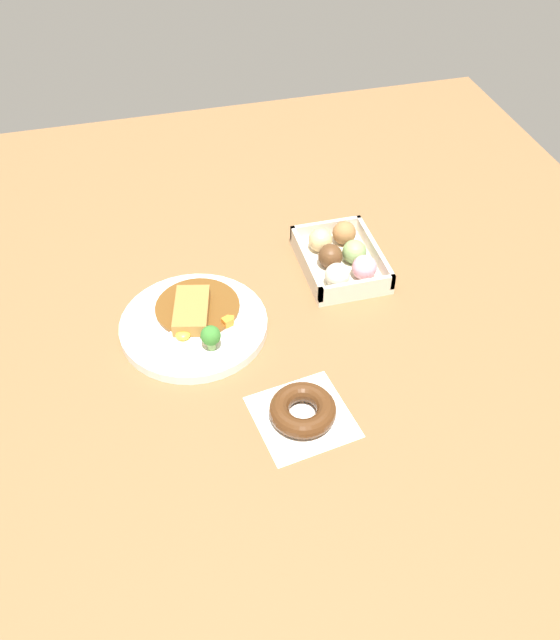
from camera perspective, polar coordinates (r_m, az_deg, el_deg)
name	(u,v)px	position (r m, az deg, el deg)	size (l,w,h in m)	color
ground_plane	(253,323)	(1.18, -2.31, -0.28)	(1.60, 1.60, 0.00)	brown
curry_plate	(195,323)	(1.17, -7.19, -0.23)	(0.25, 0.25, 0.06)	white
donut_box	(341,258)	(1.28, 5.14, 5.23)	(0.19, 0.14, 0.06)	beige
chocolate_ring_donut	(303,411)	(1.03, 1.92, -7.62)	(0.16, 0.16, 0.03)	white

